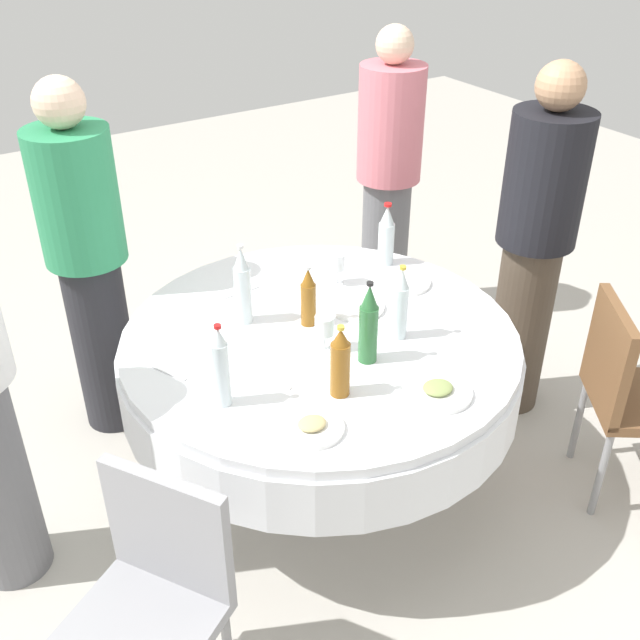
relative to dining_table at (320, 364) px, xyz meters
The scene contains 23 objects.
ground_plane 0.60m from the dining_table, ahead, with size 10.00×10.00×0.00m, color #B7B2A8.
dining_table is the anchor object (origin of this frame).
bottle_green_inner 0.38m from the dining_table, 78.56° to the right, with size 0.07×0.07×0.32m.
bottle_clear_front 0.61m from the dining_table, 159.45° to the right, with size 0.06×0.06×0.31m.
bottle_amber_mid 0.27m from the dining_table, 92.66° to the left, with size 0.06×0.06×0.25m.
bottle_clear_west 0.70m from the dining_table, 30.62° to the left, with size 0.07×0.07×0.29m.
bottle_clear_outer 0.41m from the dining_table, 36.89° to the right, with size 0.06×0.06×0.30m.
bottle_clear_far 0.43m from the dining_table, 130.62° to the left, with size 0.07×0.07×0.33m.
bottle_amber_south 0.47m from the dining_table, 112.56° to the right, with size 0.07×0.07×0.27m.
wine_glass_west 0.26m from the dining_table, 114.31° to the right, with size 0.07×0.07×0.14m.
wine_glass_outer 0.46m from the dining_table, 46.83° to the left, with size 0.07×0.07×0.14m.
plate_east 0.55m from the dining_table, 15.00° to the left, with size 0.23×0.23×0.02m.
plate_rear 0.28m from the dining_table, 17.49° to the left, with size 0.22×0.22×0.02m.
plate_north 0.57m from the dining_table, 76.24° to the right, with size 0.24×0.24×0.04m.
plate_near 0.59m from the dining_table, 125.23° to the right, with size 0.21×0.21×0.04m.
spoon_front 0.39m from the dining_table, 152.74° to the right, with size 0.18×0.02×0.01m, color silver.
knife_mid 0.62m from the dining_table, behind, with size 0.18×0.02×0.01m, color silver.
knife_west 0.48m from the dining_table, 104.51° to the left, with size 0.18×0.02×0.01m, color silver.
person_inner 1.11m from the dining_table, ahead, with size 0.34×0.34×1.63m.
person_front 1.09m from the dining_table, 124.48° to the left, with size 0.34×0.34×1.60m.
person_west 1.46m from the dining_table, 42.69° to the left, with size 0.34×0.34×1.60m.
chair_far 1.12m from the dining_table, 147.76° to the right, with size 0.55×0.55×0.87m.
chair_south 1.21m from the dining_table, 34.75° to the right, with size 0.56×0.56×0.87m.
Camera 1 is at (-1.29, -2.02, 2.29)m, focal length 42.09 mm.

